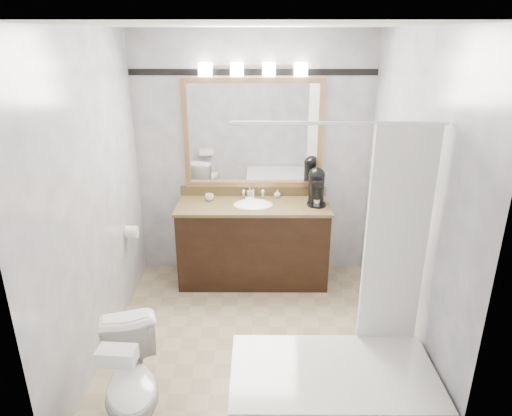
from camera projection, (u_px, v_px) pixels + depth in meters
name	position (u px, v px, depth m)	size (l,w,h in m)	color
room	(251.00, 202.00, 3.47)	(2.42, 2.62, 2.52)	tan
vanity	(253.00, 241.00, 4.71)	(1.53, 0.58, 0.97)	black
mirror	(253.00, 134.00, 4.57)	(1.40, 0.04, 1.10)	#B07F4F
vanity_light_bar	(253.00, 69.00, 4.29)	(1.02, 0.14, 0.12)	silver
accent_stripe	(253.00, 72.00, 4.37)	(2.40, 0.01, 0.06)	black
bathtub	(335.00, 389.00, 2.97)	(1.30, 0.75, 1.96)	white
tp_roll	(132.00, 232.00, 4.29)	(0.12, 0.12, 0.11)	white
toilet	(133.00, 384.00, 2.94)	(0.38, 0.66, 0.68)	white
tissue_box	(117.00, 355.00, 2.61)	(0.22, 0.12, 0.09)	white
coffee_maker	(316.00, 185.00, 4.51)	(0.19, 0.24, 0.37)	black
cup_left	(209.00, 197.00, 4.65)	(0.09, 0.09, 0.07)	white
soap_bottle_a	(250.00, 193.00, 4.73)	(0.05, 0.05, 0.11)	white
soap_bottle_b	(277.00, 194.00, 4.73)	(0.07, 0.07, 0.08)	white
soap_bar	(250.00, 199.00, 4.66)	(0.09, 0.06, 0.03)	beige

